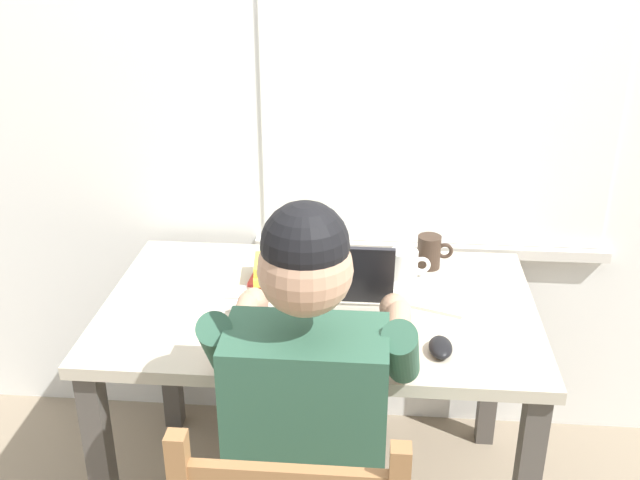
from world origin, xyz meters
name	(u,v)px	position (x,y,z in m)	size (l,w,h in m)	color
back_wall	(334,65)	(0.01, 0.46, 1.30)	(6.00, 0.08, 2.60)	silver
desk	(319,333)	(0.00, 0.00, 0.61)	(1.22, 0.76, 0.71)	#BCB29E
seated_person	(311,411)	(0.02, -0.45, 0.68)	(0.50, 0.60, 1.24)	#2D5642
laptop	(331,313)	(0.04, -0.14, 0.77)	(0.33, 0.32, 0.22)	#232328
computer_mouse	(441,347)	(0.33, -0.23, 0.73)	(0.06, 0.10, 0.03)	black
coffee_mug_white	(404,266)	(0.24, 0.16, 0.76)	(0.12, 0.08, 0.10)	white
coffee_mug_dark	(430,252)	(0.32, 0.26, 0.77)	(0.11, 0.07, 0.10)	#38281E
book_stack_main	(281,271)	(-0.13, 0.12, 0.75)	(0.19, 0.16, 0.07)	#BC332D
paper_pile_near_laptop	(358,264)	(0.10, 0.26, 0.72)	(0.23, 0.17, 0.01)	white
paper_pile_back_corner	(427,294)	(0.31, 0.07, 0.72)	(0.26, 0.19, 0.01)	silver
paper_pile_side	(219,298)	(-0.29, 0.00, 0.72)	(0.20, 0.15, 0.01)	white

